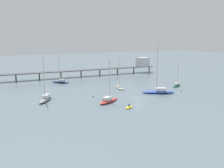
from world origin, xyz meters
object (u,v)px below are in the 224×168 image
at_px(pier, 117,66).
at_px(sailboat_navy, 61,81).
at_px(mooring_buoy_inner, 93,96).
at_px(sailboat_cream, 119,87).
at_px(sailboat_green, 177,85).
at_px(mooring_buoy_mid, 181,90).
at_px(dinghy_yellow, 129,107).
at_px(sailboat_gray, 46,98).
at_px(sailboat_red, 108,100).
at_px(sailboat_blue, 159,91).

relative_size(pier, sailboat_navy, 6.78).
relative_size(pier, mooring_buoy_inner, 136.67).
bearing_deg(sailboat_cream, sailboat_green, -15.37).
bearing_deg(mooring_buoy_mid, dinghy_yellow, -160.09).
xyz_separation_m(sailboat_green, dinghy_yellow, (-29.12, -16.22, -0.37)).
bearing_deg(mooring_buoy_mid, sailboat_gray, 169.75).
relative_size(sailboat_cream, mooring_buoy_inner, 17.56).
relative_size(sailboat_green, sailboat_red, 0.71).
height_order(mooring_buoy_inner, mooring_buoy_mid, mooring_buoy_mid).
distance_m(sailboat_navy, dinghy_yellow, 41.14).
distance_m(pier, sailboat_red, 52.48).
height_order(sailboat_green, dinghy_yellow, sailboat_green).
xyz_separation_m(sailboat_green, mooring_buoy_mid, (-4.67, -7.36, -0.29)).
bearing_deg(dinghy_yellow, sailboat_red, 105.59).
relative_size(sailboat_blue, sailboat_cream, 1.61).
relative_size(sailboat_red, mooring_buoy_inner, 20.81).
height_order(pier, mooring_buoy_inner, pier).
distance_m(mooring_buoy_inner, mooring_buoy_mid, 28.24).
distance_m(sailboat_gray, mooring_buoy_mid, 41.46).
bearing_deg(sailboat_blue, dinghy_yellow, -148.88).
bearing_deg(pier, sailboat_blue, -101.05).
relative_size(sailboat_red, sailboat_cream, 1.18).
bearing_deg(sailboat_red, dinghy_yellow, -74.41).
distance_m(sailboat_gray, sailboat_cream, 26.14).
height_order(sailboat_navy, mooring_buoy_inner, sailboat_navy).
bearing_deg(mooring_buoy_mid, mooring_buoy_inner, 168.27).
distance_m(sailboat_gray, sailboat_green, 45.46).
relative_size(pier, sailboat_blue, 4.84).
relative_size(sailboat_cream, dinghy_yellow, 3.07).
relative_size(sailboat_gray, sailboat_cream, 1.29).
xyz_separation_m(sailboat_gray, sailboat_blue, (32.73, -6.34, 0.03)).
height_order(sailboat_blue, sailboat_cream, sailboat_blue).
bearing_deg(sailboat_cream, dinghy_yellow, -113.03).
height_order(pier, sailboat_red, sailboat_red).
distance_m(sailboat_green, sailboat_cream, 20.64).
height_order(sailboat_blue, sailboat_navy, sailboat_blue).
bearing_deg(sailboat_red, sailboat_gray, 147.73).
bearing_deg(sailboat_gray, sailboat_red, -32.27).
height_order(sailboat_gray, sailboat_blue, sailboat_blue).
bearing_deg(sailboat_green, sailboat_red, -163.80).
bearing_deg(sailboat_blue, sailboat_green, 26.41).
xyz_separation_m(pier, mooring_buoy_inner, (-27.86, -37.66, -3.72)).
xyz_separation_m(sailboat_gray, mooring_buoy_mid, (40.79, -7.37, -0.47)).
bearing_deg(mooring_buoy_inner, sailboat_blue, -13.51).
height_order(sailboat_navy, mooring_buoy_mid, sailboat_navy).
bearing_deg(sailboat_blue, mooring_buoy_inner, 166.49).
xyz_separation_m(pier, sailboat_green, (4.46, -36.04, -3.41)).
relative_size(sailboat_gray, sailboat_green, 1.53).
xyz_separation_m(sailboat_gray, sailboat_green, (45.46, -0.01, -0.18)).
bearing_deg(mooring_buoy_inner, dinghy_yellow, -77.62).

